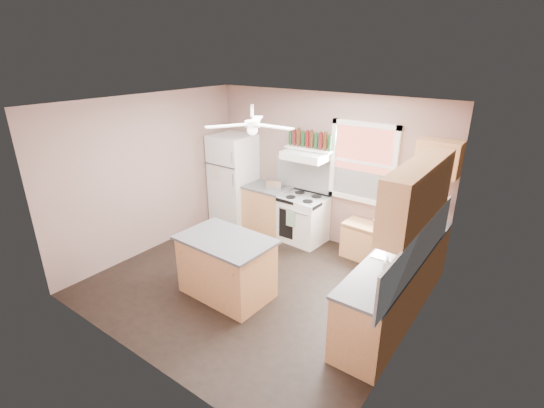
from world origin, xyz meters
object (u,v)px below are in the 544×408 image
Objects in this scene: stove at (303,219)px; cart at (362,240)px; refrigerator at (234,179)px; toaster at (275,184)px; island at (227,268)px.

cart is (1.16, 0.05, -0.12)m from stove.
refrigerator reaches higher than toaster.
toaster is at bearing -173.41° from stove.
toaster is 0.84m from stove.
island is (1.65, -2.06, -0.48)m from refrigerator.
island is at bearing -85.33° from stove.
refrigerator is at bearing 158.44° from toaster.
refrigerator is 2.89× the size of cart.
refrigerator reaches higher than island.
island reaches higher than cart.
refrigerator is at bearing -174.33° from cart.
toaster reaches higher than cart.
island is (-1.13, -2.18, 0.12)m from cart.
toaster reaches higher than island.
refrigerator is 2.11× the size of stove.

